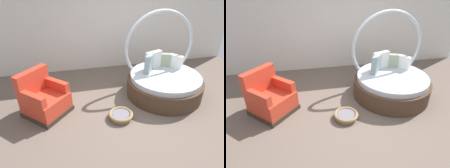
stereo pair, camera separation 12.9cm
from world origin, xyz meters
The scene contains 5 objects.
ground_plane centered at (0.00, 0.00, -0.01)m, with size 8.00×8.00×0.02m, color #66564C.
back_wall centered at (0.00, 2.58, 1.51)m, with size 8.00×0.12×3.02m, color silver.
round_daybed centered at (1.01, 0.72, 0.38)m, with size 1.79×1.79×1.94m.
red_armchair centered at (-1.77, 0.53, 0.33)m, with size 1.13×1.13×0.94m.
pet_basket centered at (-0.25, -0.03, 0.07)m, with size 0.51×0.51×0.13m.
Camera 1 is at (-1.16, -3.21, 2.72)m, focal length 32.39 mm.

